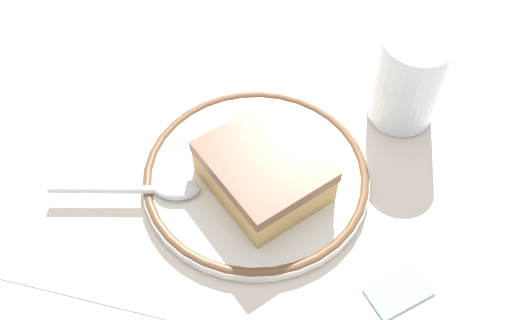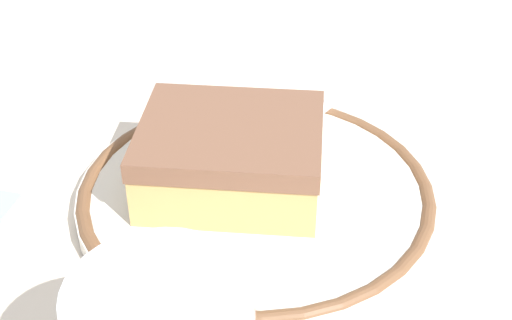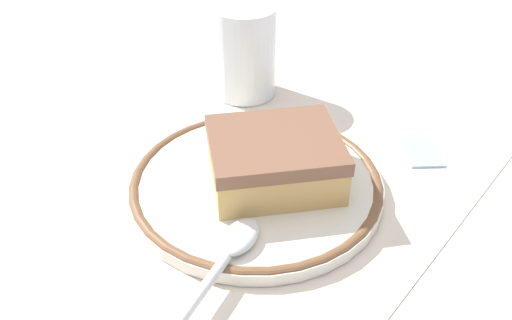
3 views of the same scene
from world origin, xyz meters
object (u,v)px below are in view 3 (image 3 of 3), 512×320
object	(u,v)px
cup	(245,57)
sugar_packet	(421,148)
cake_slice	(274,159)
plate	(256,183)
spoon	(225,258)

from	to	relation	value
cup	sugar_packet	world-z (taller)	cup
cake_slice	cup	world-z (taller)	cup
plate	sugar_packet	bearing A→B (deg)	149.98
cake_slice	cup	bearing A→B (deg)	-131.34
sugar_packet	cake_slice	bearing A→B (deg)	-28.16
plate	spoon	world-z (taller)	spoon
cake_slice	sugar_packet	xyz separation A→B (m)	(-0.13, 0.07, -0.03)
plate	spoon	bearing A→B (deg)	26.74
plate	cake_slice	distance (m)	0.03
spoon	cup	world-z (taller)	cup
cup	plate	bearing A→B (deg)	43.66
plate	cup	distance (m)	0.17
cake_slice	spoon	xyz separation A→B (m)	(0.09, 0.03, -0.02)
plate	cake_slice	xyz separation A→B (m)	(-0.01, 0.01, 0.02)
cup	spoon	bearing A→B (deg)	37.57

